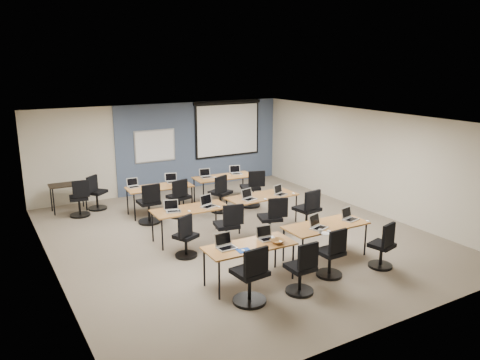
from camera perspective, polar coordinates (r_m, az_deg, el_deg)
floor at (r=10.95m, az=-0.36°, el=-6.76°), size 8.00×9.00×0.02m
ceiling at (r=10.29m, az=-0.39°, el=7.41°), size 8.00×9.00×0.02m
wall_back at (r=14.53m, az=-9.30°, el=3.87°), size 8.00×0.04×2.70m
wall_front at (r=7.19m, az=18.03°, el=-7.53°), size 8.00×0.04×2.70m
wall_left at (r=9.29m, az=-22.31°, el=-2.97°), size 0.04×9.00×2.70m
wall_right at (r=12.96m, az=15.15°, el=2.30°), size 0.04×9.00×2.70m
blue_accent_panel at (r=14.98m, az=-4.80°, el=4.33°), size 5.50×0.04×2.70m
whiteboard at (r=14.34m, az=-10.33°, el=4.10°), size 1.28×0.03×0.98m
projector_screen at (r=15.27m, az=-1.50°, el=6.60°), size 2.40×0.10×1.82m
training_table_front_left at (r=8.49m, az=1.16°, el=-8.24°), size 1.66×0.69×0.73m
training_table_front_right at (r=9.66m, az=10.42°, el=-5.61°), size 1.76×0.73×0.73m
training_table_mid_left at (r=10.56m, az=-6.07°, el=-3.71°), size 1.71×0.71×0.73m
training_table_mid_right at (r=11.49m, az=2.69°, el=-2.15°), size 1.77×0.74×0.73m
training_table_back_left at (r=12.50m, az=-9.78°, el=-0.99°), size 1.70×0.71×0.73m
training_table_back_right at (r=13.39m, az=-1.95°, el=0.25°), size 1.74×0.72×0.73m
laptop_0 at (r=8.34m, az=-1.79°, el=-7.84°), size 0.34×0.29×0.26m
mouse_0 at (r=8.22m, az=0.39°, el=-8.57°), size 0.06×0.09×0.03m
task_chair_0 at (r=7.89m, az=1.36°, el=-12.03°), size 0.57×0.57×1.05m
laptop_1 at (r=8.74m, az=3.22°, el=-6.83°), size 0.31×0.27×0.24m
mouse_1 at (r=8.63m, az=5.00°, el=-7.48°), size 0.06×0.09×0.03m
task_chair_1 at (r=8.28m, az=7.56°, el=-11.09°), size 0.50×0.50×0.98m
laptop_2 at (r=9.41m, az=9.43°, el=-5.41°), size 0.34×0.29×0.26m
mouse_2 at (r=9.26m, az=10.80°, el=-6.13°), size 0.07×0.10×0.03m
task_chair_2 at (r=8.98m, az=11.12°, el=-9.17°), size 0.49×0.49×0.98m
laptop_3 at (r=10.02m, az=13.17°, el=-4.38°), size 0.32×0.27×0.24m
mouse_3 at (r=10.00m, az=15.30°, el=-4.85°), size 0.06×0.09×0.03m
task_chair_3 at (r=9.58m, az=17.04°, el=-8.06°), size 0.47×0.47×0.96m
laptop_4 at (r=10.39m, az=-8.22°, el=-3.47°), size 0.32×0.27×0.24m
mouse_4 at (r=10.33m, az=-6.22°, el=-3.78°), size 0.08×0.11×0.04m
task_chair_4 at (r=9.71m, az=-6.62°, el=-7.23°), size 0.50×0.46×0.95m
laptop_5 at (r=10.64m, az=-3.95°, el=-2.91°), size 0.34×0.29×0.26m
mouse_5 at (r=10.59m, az=-2.60°, el=-3.27°), size 0.08×0.11×0.03m
task_chair_5 at (r=10.07m, az=-1.44°, el=-6.10°), size 0.55×0.55×1.03m
laptop_6 at (r=11.15m, az=1.06°, el=-2.07°), size 0.32×0.27×0.25m
mouse_6 at (r=11.16m, az=3.08°, el=-2.33°), size 0.09×0.12×0.04m
task_chair_6 at (r=10.55m, az=3.89°, el=-5.17°), size 0.56×0.55×1.02m
laptop_7 at (r=11.59m, az=4.89°, el=-1.50°), size 0.30×0.26×0.23m
mouse_7 at (r=11.70m, az=6.54°, el=-1.62°), size 0.07×0.10×0.04m
task_chair_7 at (r=11.14m, az=8.28°, el=-4.14°), size 0.58×0.58×1.06m
laptop_8 at (r=12.54m, az=-12.87°, el=-0.59°), size 0.30×0.26×0.23m
mouse_8 at (r=12.49m, az=-11.08°, el=-0.78°), size 0.07×0.10×0.03m
task_chair_8 at (r=11.82m, az=-10.97°, el=-3.21°), size 0.56×0.56×1.04m
laptop_9 at (r=12.85m, az=-8.28°, el=-0.01°), size 0.32×0.27×0.24m
mouse_9 at (r=12.69m, az=-7.57°, el=-0.39°), size 0.09×0.12×0.04m
task_chair_9 at (r=12.17m, az=-7.41°, el=-2.57°), size 0.55×0.55×1.03m
laptop_10 at (r=13.29m, az=-4.16°, el=0.59°), size 0.31×0.27×0.24m
mouse_10 at (r=13.23m, az=-3.11°, el=0.32°), size 0.06×0.09×0.03m
task_chair_10 at (r=12.48m, az=-2.38°, el=-2.03°), size 0.59×0.55×1.03m
laptop_11 at (r=13.67m, az=-0.47°, el=1.01°), size 0.31×0.27×0.24m
mouse_11 at (r=13.57m, az=0.10°, el=0.71°), size 0.06×0.10×0.03m
task_chair_11 at (r=12.94m, az=1.44°, el=-1.40°), size 0.59×0.57×1.04m
blue_mousepad at (r=8.24m, az=0.48°, el=-8.58°), size 0.25×0.22×0.01m
snack_bowl at (r=8.57m, az=4.62°, el=-7.44°), size 0.32×0.32×0.08m
snack_plate at (r=9.15m, az=10.32°, el=-6.41°), size 0.23×0.23×0.01m
coffee_cup at (r=9.10m, az=9.74°, el=-6.22°), size 0.10×0.10×0.07m
utility_table at (r=13.32m, az=-20.28°, el=-0.84°), size 0.94×0.52×0.75m
spare_chair_a at (r=13.24m, az=-17.17°, el=-1.80°), size 0.58×0.50×0.98m
spare_chair_b at (r=12.80m, az=-18.94°, el=-2.47°), size 0.52×0.52×1.00m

